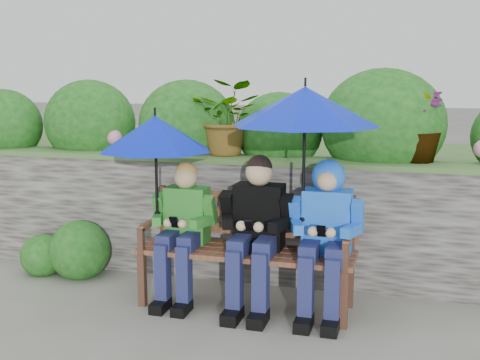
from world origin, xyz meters
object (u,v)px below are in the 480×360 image
(park_bench, at_px, (248,242))
(boy_right, at_px, (325,226))
(umbrella_right, at_px, (305,106))
(boy_middle, at_px, (256,226))
(umbrella_left, at_px, (155,134))
(boy_left, at_px, (183,225))

(park_bench, relative_size, boy_right, 1.43)
(umbrella_right, bearing_deg, boy_right, -0.27)
(boy_middle, relative_size, boy_right, 1.02)
(park_bench, height_order, boy_middle, boy_middle)
(umbrella_left, height_order, umbrella_right, umbrella_right)
(boy_middle, xyz_separation_m, boy_right, (0.50, 0.01, 0.04))
(umbrella_left, bearing_deg, boy_left, 9.02)
(park_bench, xyz_separation_m, boy_right, (0.58, -0.06, 0.18))
(park_bench, xyz_separation_m, umbrella_left, (-0.69, -0.10, 0.80))
(umbrella_left, bearing_deg, boy_middle, 1.74)
(boy_middle, xyz_separation_m, umbrella_left, (-0.77, -0.02, 0.66))
(boy_left, distance_m, boy_middle, 0.57)
(boy_middle, distance_m, boy_right, 0.50)
(umbrella_right, bearing_deg, boy_left, -179.50)
(park_bench, height_order, umbrella_right, umbrella_right)
(boy_left, xyz_separation_m, boy_middle, (0.57, -0.01, 0.03))
(boy_right, xyz_separation_m, umbrella_right, (-0.16, 0.00, 0.84))
(boy_left, height_order, umbrella_left, umbrella_left)
(park_bench, relative_size, umbrella_right, 1.54)
(boy_middle, bearing_deg, boy_right, 1.66)
(umbrella_right, bearing_deg, park_bench, 171.60)
(boy_middle, bearing_deg, park_bench, 135.20)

